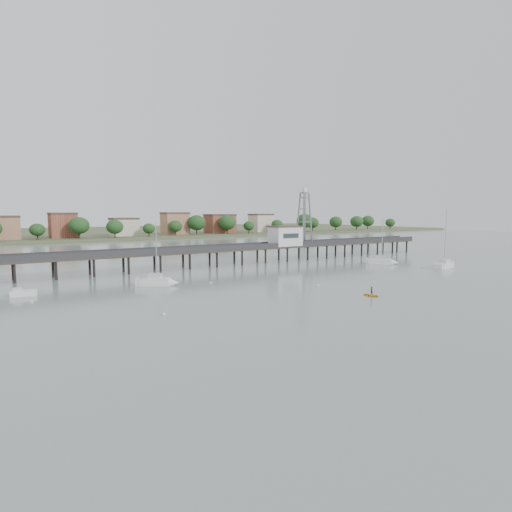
% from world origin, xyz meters
% --- Properties ---
extents(ground_plane, '(500.00, 500.00, 0.00)m').
position_xyz_m(ground_plane, '(0.00, 0.00, 0.00)').
color(ground_plane, slate).
rests_on(ground_plane, ground).
extents(pier, '(150.00, 5.00, 5.50)m').
position_xyz_m(pier, '(0.00, 60.00, 3.79)').
color(pier, '#2D2823').
rests_on(pier, ground).
extents(pier_building, '(8.40, 5.40, 5.30)m').
position_xyz_m(pier_building, '(25.00, 60.00, 6.67)').
color(pier_building, silver).
rests_on(pier_building, ground).
extents(lattice_tower, '(3.20, 3.20, 15.50)m').
position_xyz_m(lattice_tower, '(31.50, 60.00, 11.10)').
color(lattice_tower, slate).
rests_on(lattice_tower, ground).
extents(sailboat_b, '(6.84, 5.51, 11.52)m').
position_xyz_m(sailboat_b, '(-16.86, 41.13, 0.65)').
color(sailboat_b, white).
rests_on(sailboat_b, ground).
extents(sailboat_e, '(6.24, 6.78, 11.91)m').
position_xyz_m(sailboat_e, '(41.21, 40.34, 0.65)').
color(sailboat_e, white).
rests_on(sailboat_e, ground).
extents(sailboat_d, '(9.08, 4.59, 14.36)m').
position_xyz_m(sailboat_d, '(48.08, 28.11, 0.64)').
color(sailboat_d, white).
rests_on(sailboat_d, ground).
extents(white_tender, '(3.94, 2.19, 1.45)m').
position_xyz_m(white_tender, '(-38.15, 43.70, 0.45)').
color(white_tender, white).
rests_on(white_tender, ground).
extents(yellow_dinghy, '(1.77, 0.83, 2.39)m').
position_xyz_m(yellow_dinghy, '(6.80, 13.91, 0.00)').
color(yellow_dinghy, yellow).
rests_on(yellow_dinghy, ground).
extents(dinghy_occupant, '(0.58, 1.31, 0.31)m').
position_xyz_m(dinghy_occupant, '(6.80, 13.91, 0.00)').
color(dinghy_occupant, black).
rests_on(dinghy_occupant, ground).
extents(mooring_buoys, '(81.38, 26.21, 0.39)m').
position_xyz_m(mooring_buoys, '(1.77, 33.08, 0.08)').
color(mooring_buoys, beige).
rests_on(mooring_buoys, ground).
extents(far_shore, '(500.00, 170.00, 10.40)m').
position_xyz_m(far_shore, '(0.36, 239.58, 0.95)').
color(far_shore, '#475133').
rests_on(far_shore, ground).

